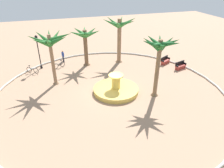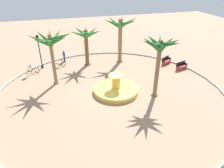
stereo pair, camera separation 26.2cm
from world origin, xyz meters
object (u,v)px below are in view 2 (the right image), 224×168
Objects in this scene: lamppost at (39,49)px; palm_tree_by_curb at (86,38)px; palm_tree_near_fountain at (159,50)px; bicycle_red_frame at (60,65)px; palm_tree_far_side at (120,30)px; bench_west at (181,67)px; bench_east at (166,62)px; palm_tree_mid_plaza at (50,43)px; bicycle_by_lamppost at (33,69)px; person_cyclist_photo at (64,55)px; fountain at (116,89)px.

palm_tree_by_curb is at bearing 173.56° from lamppost.
bicycle_red_frame is (8.70, -9.70, -4.43)m from palm_tree_near_fountain.
palm_tree_far_side is 1.39× the size of lamppost.
palm_tree_by_curb is at bearing -22.99° from bench_west.
bench_east is (-5.17, -6.90, -4.47)m from palm_tree_near_fountain.
palm_tree_near_fountain is at bearing 53.17° from bench_east.
bench_west reaches higher than bicycle_red_frame.
palm_tree_mid_plaza is (4.29, 4.16, 1.01)m from palm_tree_by_curb.
bicycle_by_lamppost is at bearing 10.46° from bicycle_red_frame.
person_cyclist_photo is at bearing -156.12° from lamppost.
fountain is at bearing 139.06° from bicycle_by_lamppost.
fountain reaches higher than bicycle_by_lamppost.
palm_tree_by_curb reaches higher than fountain.
fountain reaches higher than person_cyclist_photo.
palm_tree_far_side is 3.90× the size of bicycle_red_frame.
bench_east is 17.27m from bicycle_by_lamppost.
lamppost is at bearing -48.73° from fountain.
palm_tree_by_curb is 6.06m from palm_tree_mid_plaza.
bench_east is at bearing -126.83° from palm_tree_near_fountain.
bicycle_by_lamppost is (3.26, 0.60, 0.00)m from bicycle_red_frame.
lamppost is at bearing -17.65° from bench_west.
bicycle_by_lamppost is 4.69m from person_cyclist_photo.
bench_west is at bearing 115.13° from bench_east.
palm_tree_near_fountain reaches higher than palm_tree_by_curb.
bench_east is (-10.28, 2.68, -3.32)m from palm_tree_by_curb.
bicycle_by_lamppost is at bearing -55.32° from palm_tree_mid_plaza.
bench_east is at bearing 165.42° from palm_tree_by_curb.
person_cyclist_photo reaches higher than bicycle_by_lamppost.
person_cyclist_photo is at bearing -65.39° from fountain.
bench_east and bench_west have the same top height.
palm_tree_mid_plaza reaches higher than fountain.
fountain is at bearing 69.10° from palm_tree_far_side.
palm_tree_far_side is 10.50m from lamppost.
bench_east is 1.01× the size of person_cyclist_photo.
palm_tree_far_side is at bearing 175.06° from lamppost.
lamppost is at bearing -43.09° from palm_tree_near_fountain.
lamppost is 3.17m from bicycle_red_frame.
lamppost reaches higher than person_cyclist_photo.
palm_tree_near_fountain is 1.38× the size of lamppost.
palm_tree_by_curb is at bearing -78.43° from fountain.
palm_tree_far_side reaches higher than bench_east.
bench_west is at bearing -142.11° from palm_tree_near_fountain.
palm_tree_mid_plaza is 16.17m from bench_west.
palm_tree_mid_plaza is at bearing 107.60° from lamppost.
bicycle_red_frame is 0.96× the size of person_cyclist_photo.
bench_west is at bearing 177.71° from palm_tree_mid_plaza.
bicycle_red_frame is at bearing -11.43° from bench_east.
palm_tree_mid_plaza is at bearing -29.91° from palm_tree_near_fountain.
bench_west is at bearing 157.01° from palm_tree_by_curb.
palm_tree_far_side is at bearing -33.83° from bench_west.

